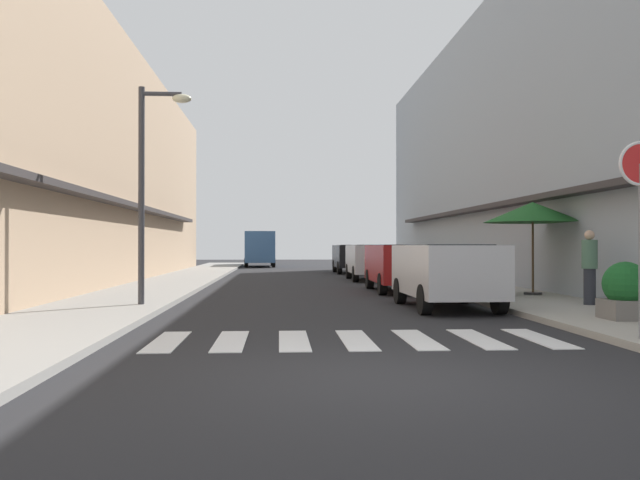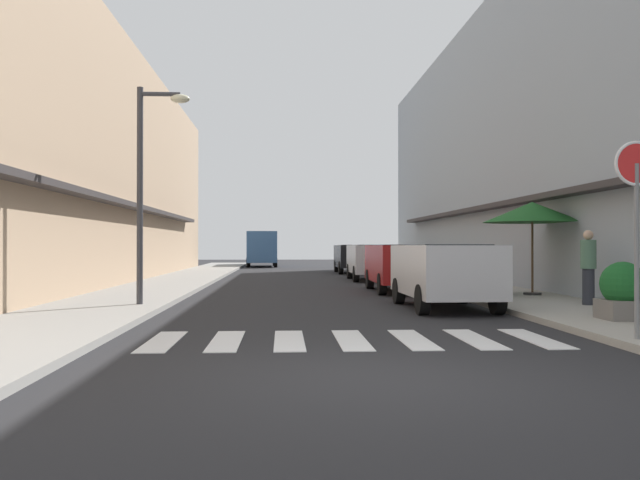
# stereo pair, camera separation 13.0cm
# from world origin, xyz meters

# --- Properties ---
(ground_plane) EXTENTS (86.99, 86.99, 0.00)m
(ground_plane) POSITION_xyz_m (0.00, 15.82, 0.00)
(ground_plane) COLOR #232326
(sidewalk_left) EXTENTS (2.79, 55.36, 0.12)m
(sidewalk_left) POSITION_xyz_m (-5.07, 15.82, 0.06)
(sidewalk_left) COLOR gray
(sidewalk_left) RESTS_ON ground_plane
(sidewalk_right) EXTENTS (2.79, 55.36, 0.12)m
(sidewalk_right) POSITION_xyz_m (5.07, 15.82, 0.06)
(sidewalk_right) COLOR #9E998E
(sidewalk_right) RESTS_ON ground_plane
(building_row_left) EXTENTS (5.50, 37.59, 8.81)m
(building_row_left) POSITION_xyz_m (-8.97, 16.79, 4.40)
(building_row_left) COLOR tan
(building_row_left) RESTS_ON ground_plane
(building_row_right) EXTENTS (5.50, 37.59, 10.60)m
(building_row_right) POSITION_xyz_m (8.97, 16.79, 5.30)
(building_row_right) COLOR #939EA8
(building_row_right) RESTS_ON ground_plane
(crosswalk) EXTENTS (6.15, 2.20, 0.01)m
(crosswalk) POSITION_xyz_m (-0.00, 2.84, 0.01)
(crosswalk) COLOR silver
(crosswalk) RESTS_ON ground_plane
(parked_car_near) EXTENTS (1.85, 4.02, 1.47)m
(parked_car_near) POSITION_xyz_m (2.63, 7.67, 0.92)
(parked_car_near) COLOR silver
(parked_car_near) RESTS_ON ground_plane
(parked_car_mid) EXTENTS (1.84, 4.37, 1.47)m
(parked_car_mid) POSITION_xyz_m (2.63, 13.23, 0.92)
(parked_car_mid) COLOR maroon
(parked_car_mid) RESTS_ON ground_plane
(parked_car_far) EXTENTS (1.85, 4.26, 1.47)m
(parked_car_far) POSITION_xyz_m (2.63, 19.92, 0.92)
(parked_car_far) COLOR silver
(parked_car_far) RESTS_ON ground_plane
(parked_car_distant) EXTENTS (1.83, 4.41, 1.47)m
(parked_car_distant) POSITION_xyz_m (2.63, 26.90, 0.92)
(parked_car_distant) COLOR black
(parked_car_distant) RESTS_ON ground_plane
(delivery_van) EXTENTS (2.16, 5.47, 2.37)m
(delivery_van) POSITION_xyz_m (-2.48, 37.72, 1.41)
(delivery_van) COLOR #33598C
(delivery_van) RESTS_ON ground_plane
(street_lamp) EXTENTS (1.19, 0.28, 4.91)m
(street_lamp) POSITION_xyz_m (-4.08, 7.95, 3.16)
(street_lamp) COLOR #38383D
(street_lamp) RESTS_ON sidewalk_left
(cafe_umbrella) EXTENTS (2.62, 2.62, 2.49)m
(cafe_umbrella) POSITION_xyz_m (5.65, 10.22, 2.33)
(cafe_umbrella) COLOR #262626
(cafe_umbrella) RESTS_ON sidewalk_right
(planter_corner) EXTENTS (0.81, 0.81, 1.04)m
(planter_corner) POSITION_xyz_m (5.06, 4.34, 0.63)
(planter_corner) COLOR slate
(planter_corner) RESTS_ON sidewalk_right
(planter_midblock) EXTENTS (1.03, 1.03, 1.19)m
(planter_midblock) POSITION_xyz_m (4.45, 10.51, 0.67)
(planter_midblock) COLOR #4C4C4C
(planter_midblock) RESTS_ON sidewalk_right
(pedestrian_walking_near) EXTENTS (0.34, 0.34, 1.67)m
(pedestrian_walking_near) POSITION_xyz_m (5.77, 7.19, 1.00)
(pedestrian_walking_near) COLOR #282B33
(pedestrian_walking_near) RESTS_ON sidewalk_right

